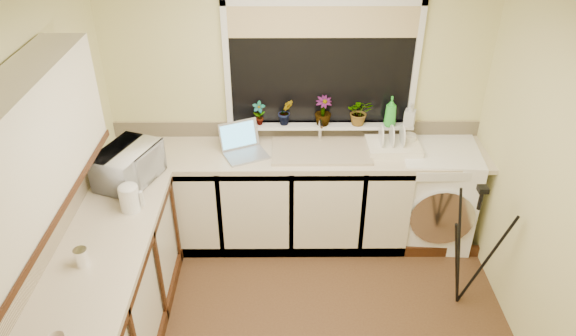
{
  "coord_description": "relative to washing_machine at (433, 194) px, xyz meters",
  "views": [
    {
      "loc": [
        -0.1,
        -2.69,
        3.18
      ],
      "look_at": [
        -0.08,
        0.55,
        1.15
      ],
      "focal_mm": 33.45,
      "sensor_mm": 36.0,
      "label": 1
    }
  ],
  "objects": [
    {
      "name": "sink",
      "position": [
        -1.02,
        -0.02,
        0.46
      ],
      "size": [
        0.82,
        0.46,
        0.03
      ],
      "primitive_type": "cube",
      "color": "tan",
      "rests_on": "worktop_back"
    },
    {
      "name": "ceiling",
      "position": [
        -1.22,
        -1.22,
        1.99
      ],
      "size": [
        3.2,
        3.2,
        0.0
      ],
      "primitive_type": "plane",
      "rotation": [
        3.14,
        0.0,
        0.0
      ],
      "color": "white",
      "rests_on": "ground"
    },
    {
      "name": "base_cabinet_back",
      "position": [
        -1.54,
        -0.02,
        -0.03
      ],
      "size": [
        2.55,
        0.6,
        0.86
      ],
      "primitive_type": "cube",
      "color": "silver",
      "rests_on": "floor"
    },
    {
      "name": "plant_d",
      "position": [
        -0.68,
        0.2,
        0.71
      ],
      "size": [
        0.22,
        0.19,
        0.24
      ],
      "primitive_type": "imported",
      "rotation": [
        0.0,
        0.0,
        -0.01
      ],
      "color": "#999999",
      "rests_on": "windowsill"
    },
    {
      "name": "soap_bottle_clear",
      "position": [
        -0.25,
        0.19,
        0.69
      ],
      "size": [
        0.12,
        0.12,
        0.2
      ],
      "primitive_type": "imported",
      "rotation": [
        0.0,
        0.0,
        -0.37
      ],
      "color": "#999999",
      "rests_on": "windowsill"
    },
    {
      "name": "base_cabinet_left",
      "position": [
        -2.52,
        -1.52,
        -0.03
      ],
      "size": [
        0.54,
        2.4,
        0.86
      ],
      "primitive_type": "cube",
      "color": "silver",
      "rests_on": "floor"
    },
    {
      "name": "dish_rack",
      "position": [
        -0.4,
        0.01,
        0.48
      ],
      "size": [
        0.45,
        0.34,
        0.07
      ],
      "primitive_type": "cube",
      "rotation": [
        0.0,
        0.0,
        0.02
      ],
      "color": "white",
      "rests_on": "worktop_back"
    },
    {
      "name": "washing_machine",
      "position": [
        0.0,
        0.0,
        0.0
      ],
      "size": [
        0.69,
        0.67,
        0.91
      ],
      "primitive_type": "cube",
      "rotation": [
        0.0,
        0.0,
        -0.07
      ],
      "color": "white",
      "rests_on": "floor"
    },
    {
      "name": "wall_left",
      "position": [
        -2.82,
        -1.22,
        0.77
      ],
      "size": [
        0.0,
        3.0,
        3.0
      ],
      "primitive_type": "plane",
      "rotation": [
        1.57,
        0.0,
        1.57
      ],
      "color": "beige",
      "rests_on": "ground"
    },
    {
      "name": "laptop",
      "position": [
        -1.67,
        -0.02,
        0.51
      ],
      "size": [
        0.44,
        0.43,
        0.24
      ],
      "rotation": [
        0.0,
        0.0,
        0.43
      ],
      "color": "#9999A1",
      "rests_on": "worktop_back"
    },
    {
      "name": "soap_bottle_green",
      "position": [
        -0.42,
        0.17,
        0.73
      ],
      "size": [
        0.12,
        0.12,
        0.26
      ],
      "primitive_type": "imported",
      "rotation": [
        0.0,
        0.0,
        -0.21
      ],
      "color": "green",
      "rests_on": "windowsill"
    },
    {
      "name": "plant_c",
      "position": [
        -0.99,
        0.2,
        0.72
      ],
      "size": [
        0.15,
        0.15,
        0.25
      ],
      "primitive_type": "imported",
      "rotation": [
        0.0,
        0.0,
        0.08
      ],
      "color": "#999999",
      "rests_on": "windowsill"
    },
    {
      "name": "steel_jar",
      "position": [
        -2.57,
        -1.39,
        0.5
      ],
      "size": [
        0.09,
        0.09,
        0.12
      ],
      "primitive_type": "cylinder",
      "color": "white",
      "rests_on": "worktop_left"
    },
    {
      "name": "plant_a",
      "position": [
        -1.54,
        0.2,
        0.7
      ],
      "size": [
        0.11,
        0.08,
        0.21
      ],
      "primitive_type": "imported",
      "rotation": [
        0.0,
        0.0,
        -0.04
      ],
      "color": "#999999",
      "rests_on": "windowsill"
    },
    {
      "name": "kettle",
      "position": [
        -2.41,
        -0.82,
        0.54
      ],
      "size": [
        0.14,
        0.14,
        0.19
      ],
      "primitive_type": "cylinder",
      "color": "white",
      "rests_on": "worktop_left"
    },
    {
      "name": "window_blind",
      "position": [
        -1.02,
        0.24,
        1.47
      ],
      "size": [
        1.5,
        0.02,
        0.25
      ],
      "primitive_type": "cube",
      "color": "tan",
      "rests_on": "wall_back"
    },
    {
      "name": "wall_back",
      "position": [
        -1.22,
        0.28,
        0.77
      ],
      "size": [
        3.2,
        0.0,
        3.2
      ],
      "primitive_type": "plane",
      "rotation": [
        1.57,
        0.0,
        0.0
      ],
      "color": "beige",
      "rests_on": "ground"
    },
    {
      "name": "faucet",
      "position": [
        -1.02,
        0.16,
        0.56
      ],
      "size": [
        0.03,
        0.03,
        0.24
      ],
      "primitive_type": "cylinder",
      "color": "silver",
      "rests_on": "worktop_back"
    },
    {
      "name": "plant_b",
      "position": [
        -1.31,
        0.2,
        0.71
      ],
      "size": [
        0.15,
        0.13,
        0.23
      ],
      "primitive_type": "imported",
      "rotation": [
        0.0,
        0.0,
        0.2
      ],
      "color": "#999999",
      "rests_on": "windowsill"
    },
    {
      "name": "microwave",
      "position": [
        -2.51,
        -0.45,
        0.58
      ],
      "size": [
        0.5,
        0.59,
        0.28
      ],
      "primitive_type": "imported",
      "rotation": [
        0.0,
        0.0,
        1.21
      ],
      "color": "white",
      "rests_on": "worktop_left"
    },
    {
      "name": "splashback_left",
      "position": [
        -2.8,
        -1.52,
        0.67
      ],
      "size": [
        0.02,
        2.4,
        0.45
      ],
      "primitive_type": "cube",
      "color": "beige",
      "rests_on": "wall_left"
    },
    {
      "name": "wall_right",
      "position": [
        0.38,
        -1.22,
        0.77
      ],
      "size": [
        0.0,
        3.0,
        3.0
      ],
      "primitive_type": "plane",
      "rotation": [
        1.57,
        0.0,
        -1.57
      ],
      "color": "beige",
      "rests_on": "ground"
    },
    {
      "name": "splashback_back",
      "position": [
        -1.22,
        0.27,
        0.51
      ],
      "size": [
        3.2,
        0.02,
        0.14
      ],
      "primitive_type": "cube",
      "color": "beige",
      "rests_on": "wall_back"
    },
    {
      "name": "upper_cabinet",
      "position": [
        -2.66,
        -1.67,
        1.34
      ],
      "size": [
        0.28,
        1.9,
        0.7
      ],
      "primitive_type": "cube",
      "color": "silver",
      "rests_on": "wall_left"
    },
    {
      "name": "worktop_left",
      "position": [
        -2.52,
        -1.52,
        0.42
      ],
      "size": [
        0.6,
        2.4,
        0.04
      ],
      "primitive_type": "cube",
      "color": "beige",
      "rests_on": "base_cabinet_left"
    },
    {
      "name": "worktop_back",
      "position": [
        -1.22,
        -0.02,
        0.42
      ],
      "size": [
        3.2,
        0.6,
        0.04
      ],
      "primitive_type": "cube",
      "color": "beige",
      "rests_on": "base_cabinet_back"
    },
    {
      "name": "window_glass",
      "position": [
        -1.02,
        0.27,
        1.09
      ],
      "size": [
        1.5,
        0.02,
        1.0
      ],
      "primitive_type": "cube",
      "color": "black",
      "rests_on": "wall_back"
    },
    {
      "name": "tripod",
      "position": [
        0.06,
        -0.84,
        0.09
      ],
      "size": [
        0.69,
        0.69,
        1.1
      ],
      "primitive_type": null,
      "rotation": [
        0.0,
        0.0,
        -0.34
      ],
      "color": "black",
      "rests_on": "floor"
    },
    {
      "name": "cup_back",
      "position": [
        -0.26,
        0.09,
        0.5
      ],
      "size": [
        0.18,
        0.18,
        0.11
      ],
      "primitive_type": "imported",
      "rotation": [
        0.0,
        0.0,
        0.41
      ],
      "color": "silver",
      "rests_on": "worktop_back"
    },
    {
      "name": "windowsill",
      "position": [
        -1.02,
        0.21,
        0.58
      ],
      "size": [
        1.6,
        0.14,
        0.03
      ],
      "primitive_type": "cube",
      "color": "white",
      "rests_on": "wall_back"
    }
  ]
}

